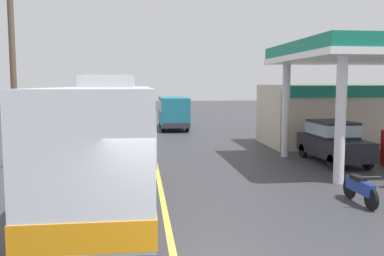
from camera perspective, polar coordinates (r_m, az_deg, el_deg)
ground at (r=27.26m, az=-5.71°, el=-1.21°), size 120.00×120.00×0.00m
lane_divider_stripe at (r=22.31m, az=-5.41°, el=-2.80°), size 0.16×50.00×0.01m
coach_bus_main at (r=12.66m, az=-11.53°, el=-1.76°), size 2.60×11.04×3.69m
gas_station_roadside at (r=22.82m, az=20.31°, el=3.67°), size 9.10×11.95×5.10m
car_at_pump at (r=19.11m, az=18.80°, el=-1.51°), size 1.70×4.20×1.82m
minibus_opposing_lane at (r=31.96m, az=-2.62°, el=2.52°), size 2.04×6.13×2.44m
motorcycle_parked_forecourt at (r=12.91m, az=22.08°, el=-7.69°), size 0.55×1.80×0.92m
pedestrian_by_shop at (r=20.64m, az=20.30°, el=-1.26°), size 0.55×0.22×1.66m
car_trailing_behind_bus at (r=27.72m, az=-9.97°, el=0.95°), size 1.70×4.20×1.82m
utility_pole_roadside at (r=18.12m, az=-23.47°, el=9.38°), size 1.80×0.24×8.88m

